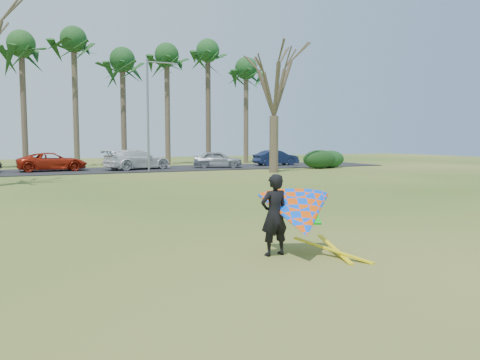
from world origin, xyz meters
name	(u,v)px	position (x,y,z in m)	size (l,w,h in m)	color
ground	(271,226)	(0.00, 0.00, 0.00)	(100.00, 100.00, 0.00)	#215111
parking_strip	(113,170)	(0.00, 25.00, 0.03)	(46.00, 7.00, 0.06)	black
palm_4	(21,46)	(-6.00, 31.00, 9.85)	(4.84, 4.84, 11.54)	brown
palm_5	(74,41)	(-2.00, 31.00, 10.52)	(4.84, 4.84, 12.24)	brown
palm_6	(122,61)	(2.00, 31.00, 9.17)	(4.84, 4.84, 10.84)	#48382B
palm_7	(167,57)	(6.00, 31.00, 9.85)	(4.84, 4.84, 11.54)	brown
palm_8	(208,52)	(10.00, 31.00, 10.52)	(4.84, 4.84, 12.24)	#483A2B
palm_9	(246,70)	(14.00, 31.00, 9.17)	(4.84, 4.84, 10.84)	#4E402E
bare_tree_right	(274,79)	(10.00, 18.00, 6.57)	(6.27, 6.27, 9.21)	brown
streetlight	(150,110)	(2.16, 22.00, 4.46)	(2.28, 0.18, 8.00)	gray
hedge_near	(319,159)	(15.51, 20.38, 0.75)	(3.00, 1.36, 1.50)	black
hedge_far	(330,159)	(16.82, 20.73, 0.72)	(2.59, 1.22, 1.44)	#163C19
car_2	(52,162)	(-4.25, 25.40, 0.73)	(2.22, 4.81, 1.34)	#A9210D
car_3	(138,159)	(1.79, 24.72, 0.82)	(2.12, 5.22, 1.51)	silver
car_4	(218,159)	(8.22, 24.20, 0.73)	(1.59, 3.95, 1.34)	#999DA6
car_5	(276,158)	(14.22, 25.23, 0.72)	(1.41, 4.03, 1.33)	#162144
kite_flyer	(297,215)	(-1.08, -3.12, 0.85)	(2.13, 2.39, 2.02)	black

